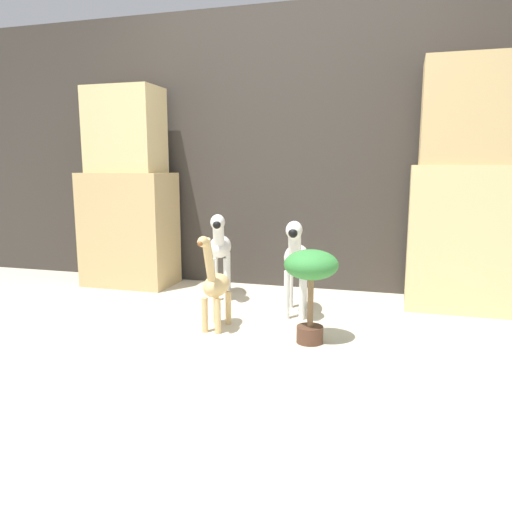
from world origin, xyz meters
The scene contains 8 objects.
ground_plane centered at (0.00, 0.00, 0.00)m, with size 14.00×14.00×0.00m, color beige.
wall_back centered at (0.00, 1.48, 1.10)m, with size 6.40×0.08×2.20m.
rock_pillar_left centered at (-1.28, 1.16, 0.72)m, with size 0.72×0.44×1.59m.
rock_pillar_right centered at (1.28, 1.16, 0.78)m, with size 0.72×0.44×1.67m.
zebra_right centered at (0.23, 0.66, 0.40)m, with size 0.21×0.52×0.65m.
zebra_left centered at (-0.40, 0.93, 0.40)m, with size 0.27×0.52×0.65m.
giraffe_figurine centered at (-0.18, 0.24, 0.27)m, with size 0.14×0.40×0.59m.
potted_palm_front centered at (0.41, 0.16, 0.39)m, with size 0.30×0.30×0.53m.
Camera 1 is at (0.87, -2.48, 0.97)m, focal length 35.00 mm.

